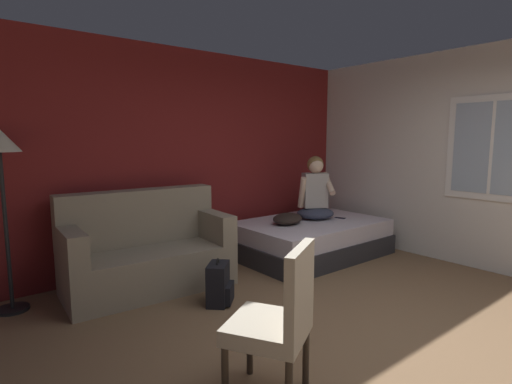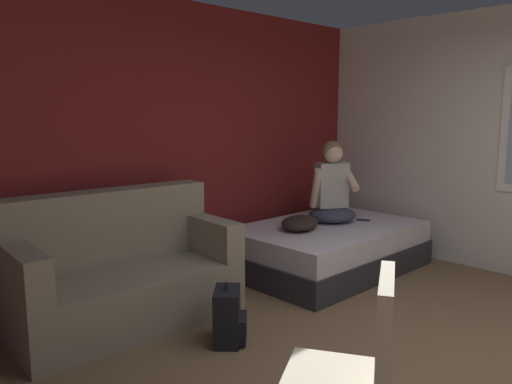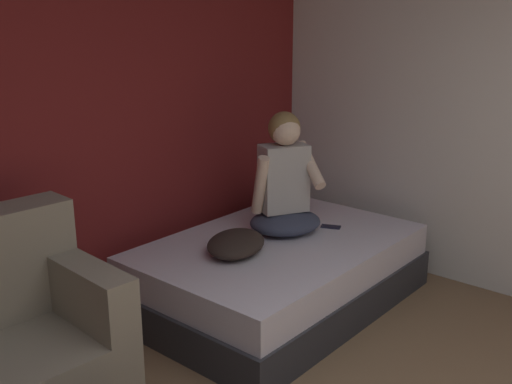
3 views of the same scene
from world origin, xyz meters
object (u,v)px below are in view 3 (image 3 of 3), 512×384
throw_pillow (236,244)px  cell_phone (331,227)px  person_seated (285,185)px  bed (278,272)px

throw_pillow → cell_phone: throw_pillow is taller
person_seated → throw_pillow: person_seated is taller
person_seated → cell_phone: size_ratio=6.08×
person_seated → bed: bearing=-154.0°
cell_phone → throw_pillow: bearing=143.3°
person_seated → cell_phone: (0.30, -0.21, -0.35)m
bed → cell_phone: size_ratio=13.97×
bed → cell_phone: bearing=-15.9°
cell_phone → person_seated: bearing=121.7°
throw_pillow → cell_phone: size_ratio=3.33×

